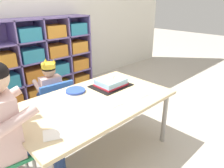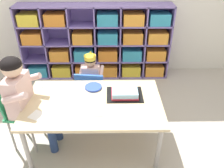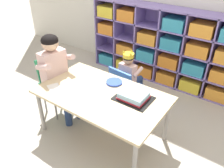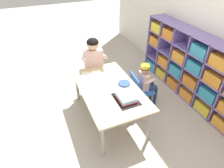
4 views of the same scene
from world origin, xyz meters
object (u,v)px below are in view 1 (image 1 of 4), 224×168
Objects in this scene: classroom_chair_blue at (55,102)px; fork_scattered_mid_table at (14,109)px; child_with_crown at (49,87)px; adult_helper_seated at (13,120)px; fork_near_child_seat at (145,95)px; activity_table at (94,105)px; fork_near_cake_tray at (52,110)px; fork_beside_plate_stack at (99,105)px; classroom_chair_adult_side at (0,153)px; fork_by_napkin at (117,105)px; paper_plate_stack at (75,91)px; birthday_cake_on_tray at (111,83)px.

classroom_chair_blue reaches higher than fork_scattered_mid_table.
child_with_crown is at bearing -12.04° from fork_scattered_mid_table.
adult_helper_seated reaches higher than fork_near_child_seat.
fork_near_cake_tray is at bearing 166.01° from activity_table.
fork_scattered_mid_table is (-0.94, 0.56, 0.00)m from fork_near_child_seat.
classroom_chair_blue reaches higher than fork_beside_plate_stack.
classroom_chair_adult_side reaches higher than fork_by_napkin.
adult_helper_seated is 8.38× the size of fork_near_child_seat.
adult_helper_seated is (-0.60, -0.66, 0.15)m from child_with_crown.
paper_plate_stack is 0.64m from fork_near_child_seat.
fork_scattered_mid_table is at bearing -31.73° from classroom_chair_adult_side.
child_with_crown is 4.50× the size of paper_plate_stack.
paper_plate_stack reaches higher than fork_near_cake_tray.
fork_near_child_seat and fork_beside_plate_stack have the same top height.
adult_helper_seated reaches higher than fork_by_napkin.
classroom_chair_adult_side is 0.38m from fork_scattered_mid_table.
adult_helper_seated is at bearing -173.80° from birthday_cake_on_tray.
paper_plate_stack is (0.05, -0.42, 0.08)m from child_with_crown.
fork_beside_plate_stack is at bearing -93.94° from classroom_chair_adult_side.
fork_near_child_seat is 0.82m from fork_near_cake_tray.
activity_table is 13.35× the size of fork_scattered_mid_table.
adult_helper_seated is 0.99m from birthday_cake_on_tray.
paper_plate_stack is at bearing 155.41° from fork_beside_plate_stack.
paper_plate_stack is (0.65, 0.24, -0.07)m from adult_helper_seated.
adult_helper_seated is 7.98× the size of fork_beside_plate_stack.
fork_near_child_seat is (1.05, -0.27, -0.08)m from adult_helper_seated.
paper_plate_stack is at bearing 106.82° from classroom_chair_blue.
fork_by_napkin is at bearing -99.04° from classroom_chair_adult_side.
birthday_cake_on_tray reaches higher than classroom_chair_blue.
paper_plate_stack is 0.36m from fork_beside_plate_stack.
fork_near_cake_tray and fork_scattered_mid_table have the same top height.
paper_plate_stack is 1.78× the size of fork_scattered_mid_table.
classroom_chair_adult_side is 1.20m from fork_near_child_seat.
fork_beside_plate_stack and fork_scattered_mid_table have the same top height.
fork_beside_plate_stack is at bearing -94.64° from adult_helper_seated.
child_with_crown is at bearing -36.05° from adult_helper_seated.
classroom_chair_adult_side is 0.45m from fork_near_cake_tray.
fork_near_cake_tray is 0.52m from fork_by_napkin.
fork_by_napkin is at bearing -126.76° from birthday_cake_on_tray.
birthday_cake_on_tray is at bearing -79.40° from fork_near_child_seat.
classroom_chair_blue is at bearing -81.73° from fork_by_napkin.
child_with_crown reaches higher than activity_table.
child_with_crown is (-0.06, 0.66, -0.02)m from activity_table.
adult_helper_seated is 1.09m from fork_near_child_seat.
classroom_chair_adult_side is at bearing -175.11° from birthday_cake_on_tray.
child_with_crown reaches higher than fork_by_napkin.
fork_scattered_mid_table is (-0.54, 0.05, -0.01)m from paper_plate_stack.
child_with_crown is at bearing 124.56° from birthday_cake_on_tray.
adult_helper_seated is 7.54× the size of fork_by_napkin.
classroom_chair_adult_side reaches higher than activity_table.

